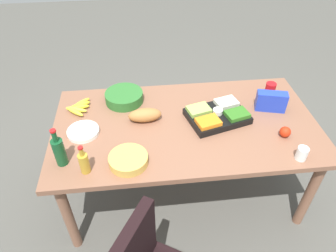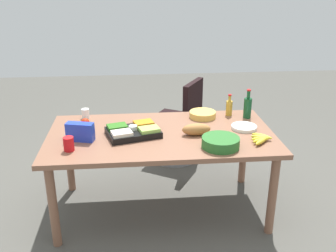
# 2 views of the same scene
# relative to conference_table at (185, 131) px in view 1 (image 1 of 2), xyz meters

# --- Properties ---
(ground_plane) EXTENTS (10.00, 10.00, 0.00)m
(ground_plane) POSITION_rel_conference_table_xyz_m (0.00, 0.00, -0.67)
(ground_plane) COLOR #504F49
(conference_table) EXTENTS (1.90, 1.03, 0.75)m
(conference_table) POSITION_rel_conference_table_xyz_m (0.00, 0.00, 0.00)
(conference_table) COLOR brown
(conference_table) RESTS_ON ground
(veggie_tray) EXTENTS (0.49, 0.40, 0.09)m
(veggie_tray) POSITION_rel_conference_table_xyz_m (0.23, 0.02, 0.11)
(veggie_tray) COLOR black
(veggie_tray) RESTS_ON conference_table
(paper_cup) EXTENTS (0.08, 0.08, 0.09)m
(paper_cup) POSITION_rel_conference_table_xyz_m (0.67, -0.43, 0.12)
(paper_cup) COLOR white
(paper_cup) RESTS_ON conference_table
(apple_red) EXTENTS (0.08, 0.08, 0.08)m
(apple_red) POSITION_rel_conference_table_xyz_m (0.65, -0.21, 0.11)
(apple_red) COLOR red
(apple_red) RESTS_ON conference_table
(paper_plate_stack) EXTENTS (0.28, 0.28, 0.03)m
(paper_plate_stack) POSITION_rel_conference_table_xyz_m (-0.73, -0.03, 0.09)
(paper_plate_stack) COLOR white
(paper_plate_stack) RESTS_ON conference_table
(red_solo_cup) EXTENTS (0.09, 0.09, 0.11)m
(red_solo_cup) POSITION_rel_conference_table_xyz_m (0.72, 0.28, 0.13)
(red_solo_cup) COLOR red
(red_solo_cup) RESTS_ON conference_table
(wine_bottle) EXTENTS (0.08, 0.08, 0.27)m
(wine_bottle) POSITION_rel_conference_table_xyz_m (-0.83, -0.30, 0.18)
(wine_bottle) COLOR #134A25
(wine_bottle) RESTS_ON conference_table
(dressing_bottle) EXTENTS (0.07, 0.07, 0.21)m
(dressing_bottle) POSITION_rel_conference_table_xyz_m (-0.68, -0.38, 0.16)
(dressing_bottle) COLOR gold
(dressing_bottle) RESTS_ON conference_table
(salad_bowl) EXTENTS (0.37, 0.37, 0.08)m
(salad_bowl) POSITION_rel_conference_table_xyz_m (-0.44, 0.32, 0.12)
(salad_bowl) COLOR #2B682A
(salad_bowl) RESTS_ON conference_table
(chip_bowl) EXTENTS (0.29, 0.29, 0.06)m
(chip_bowl) POSITION_rel_conference_table_xyz_m (-0.42, -0.35, 0.11)
(chip_bowl) COLOR gold
(chip_bowl) RESTS_ON conference_table
(bread_loaf) EXTENTS (0.24, 0.12, 0.10)m
(bread_loaf) POSITION_rel_conference_table_xyz_m (-0.29, 0.06, 0.13)
(bread_loaf) COLOR #A96E39
(bread_loaf) RESTS_ON conference_table
(chip_bag_blue) EXTENTS (0.23, 0.13, 0.15)m
(chip_bag_blue) POSITION_rel_conference_table_xyz_m (0.66, 0.09, 0.15)
(chip_bag_blue) COLOR blue
(chip_bag_blue) RESTS_ON conference_table
(banana_bunch) EXTENTS (0.19, 0.24, 0.04)m
(banana_bunch) POSITION_rel_conference_table_xyz_m (-0.79, 0.24, 0.10)
(banana_bunch) COLOR yellow
(banana_bunch) RESTS_ON conference_table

